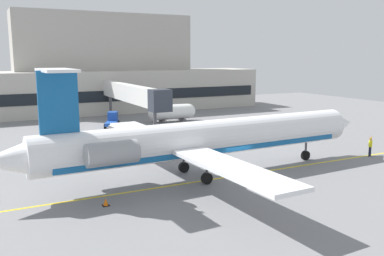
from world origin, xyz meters
name	(u,v)px	position (x,y,z in m)	size (l,w,h in m)	color
ground	(236,176)	(0.00, 0.00, -0.05)	(120.00, 120.00, 0.11)	slate
terminal_building	(104,74)	(1.47, 45.92, 6.62)	(59.00, 11.26, 17.44)	#B7B2A8
jet_bridge_west	(132,94)	(0.41, 27.39, 4.60)	(2.40, 23.68, 5.97)	silver
regional_jet	(203,139)	(-2.65, 0.93, 3.18)	(34.43, 26.30, 9.03)	white
baggage_tug	(123,137)	(-4.85, 15.49, 1.05)	(4.12, 3.42, 2.35)	silver
pushback_tractor	(112,120)	(-2.17, 28.82, 0.92)	(3.04, 4.36, 2.00)	#1E4CB2
belt_loader	(236,130)	(8.83, 13.56, 1.00)	(3.09, 3.37, 2.27)	#19389E
fuel_tank	(172,112)	(7.27, 29.08, 1.46)	(7.59, 2.61, 2.61)	white
marshaller	(370,146)	(15.60, -0.38, 1.01)	(0.82, 0.35, 1.97)	#191E33
safety_cone_alpha	(106,202)	(-11.71, -2.12, 0.25)	(0.47, 0.47, 0.55)	orange
safety_cone_bravo	(37,172)	(-14.86, 7.63, 0.25)	(0.47, 0.47, 0.55)	orange
safety_cone_charlie	(259,180)	(0.43, -2.67, 0.25)	(0.47, 0.47, 0.55)	orange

